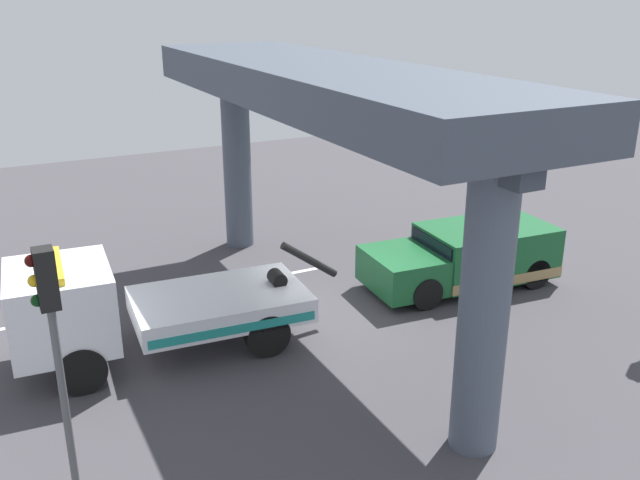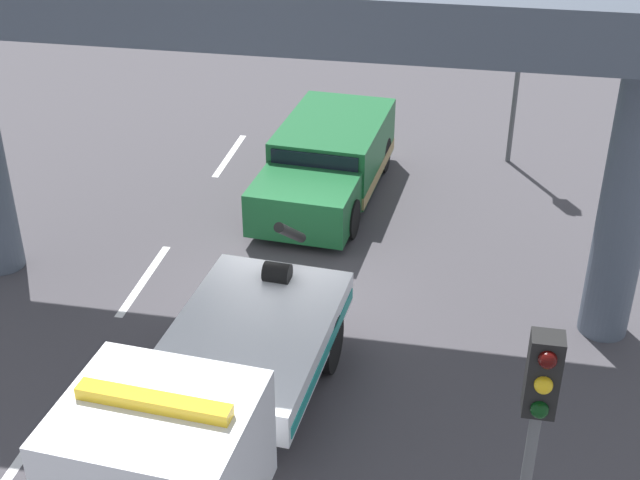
{
  "view_description": "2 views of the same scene",
  "coord_description": "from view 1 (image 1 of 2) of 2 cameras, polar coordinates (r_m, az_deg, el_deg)",
  "views": [
    {
      "loc": [
        7.14,
        13.81,
        7.64
      ],
      "look_at": [
        -0.33,
        -0.85,
        1.66
      ],
      "focal_mm": 38.94,
      "sensor_mm": 36.0,
      "label": 1
    },
    {
      "loc": [
        13.37,
        3.25,
        9.07
      ],
      "look_at": [
        0.38,
        0.74,
        1.5
      ],
      "focal_mm": 48.72,
      "sensor_mm": 36.0,
      "label": 2
    }
  ],
  "objects": [
    {
      "name": "ground_plane",
      "position": [
        17.35,
        0.3,
        -6.35
      ],
      "size": [
        60.0,
        40.0,
        0.1
      ],
      "primitive_type": "cube",
      "color": "#423F44"
    },
    {
      "name": "lane_stripe_west",
      "position": [
        22.53,
        10.62,
        -0.21
      ],
      "size": [
        2.6,
        0.16,
        0.01
      ],
      "primitive_type": "cube",
      "color": "silver",
      "rests_on": "ground"
    },
    {
      "name": "lane_stripe_mid",
      "position": [
        19.65,
        -3.49,
        -2.95
      ],
      "size": [
        2.6,
        0.16,
        0.01
      ],
      "primitive_type": "cube",
      "color": "silver",
      "rests_on": "ground"
    },
    {
      "name": "lane_stripe_east",
      "position": [
        18.34,
        -21.01,
        -6.07
      ],
      "size": [
        2.6,
        0.16,
        0.01
      ],
      "primitive_type": "cube",
      "color": "silver",
      "rests_on": "ground"
    },
    {
      "name": "tow_truck_white",
      "position": [
        15.5,
        -15.21,
        -5.34
      ],
      "size": [
        7.32,
        2.81,
        2.46
      ],
      "color": "white",
      "rests_on": "ground"
    },
    {
      "name": "towed_van_green",
      "position": [
        19.26,
        12.04,
        -1.37
      ],
      "size": [
        5.34,
        2.54,
        1.58
      ],
      "color": "#195B2D",
      "rests_on": "ground"
    },
    {
      "name": "overpass_structure",
      "position": [
        15.74,
        0.33,
        11.03
      ],
      "size": [
        3.6,
        13.57,
        6.1
      ],
      "color": "#4C5666",
      "rests_on": "ground"
    },
    {
      "name": "traffic_light_far",
      "position": [
        10.73,
        -21.2,
        -6.47
      ],
      "size": [
        0.39,
        0.32,
        4.26
      ],
      "color": "#515456",
      "rests_on": "ground"
    }
  ]
}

